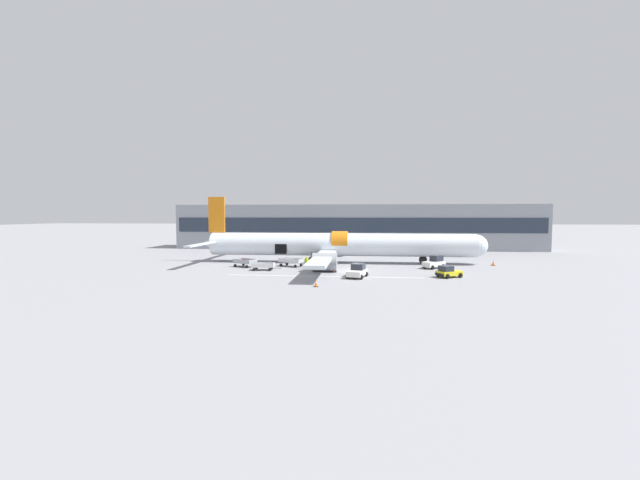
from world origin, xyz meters
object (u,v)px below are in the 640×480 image
airplane (336,245)px  ground_crew_loader_a (317,262)px  ground_crew_loader_b (320,259)px  baggage_tug_mid (357,271)px  ground_crew_supervisor (307,262)px  baggage_cart_queued (246,263)px  baggage_cart_empty (264,267)px  baggage_tug_lead (448,272)px  baggage_tug_rear (434,263)px  ground_crew_driver (316,260)px  baggage_cart_loading (292,262)px

airplane → ground_crew_loader_a: 7.05m
ground_crew_loader_b → baggage_tug_mid: bearing=-63.1°
ground_crew_supervisor → airplane: bearing=65.6°
airplane → baggage_cart_queued: size_ratio=10.81×
baggage_tug_mid → baggage_cart_empty: baggage_tug_mid is taller
baggage_tug_lead → ground_crew_loader_b: size_ratio=1.82×
ground_crew_loader_b → baggage_tug_rear: bearing=-6.5°
baggage_tug_rear → baggage_cart_empty: bearing=-169.3°
ground_crew_loader_b → ground_crew_driver: size_ratio=0.92×
baggage_tug_rear → baggage_cart_queued: size_ratio=0.86×
ground_crew_loader_a → ground_crew_loader_b: ground_crew_loader_b is taller
airplane → baggage_cart_queued: (-11.68, -5.93, -2.00)m
airplane → baggage_cart_loading: airplane is taller
baggage_tug_lead → baggage_cart_queued: baggage_tug_lead is taller
baggage_tug_lead → baggage_cart_loading: size_ratio=0.75×
airplane → baggage_cart_loading: (-5.60, -4.94, -1.95)m
baggage_cart_loading → ground_crew_loader_a: 3.93m
baggage_cart_loading → baggage_tug_mid: bearing=-43.0°
baggage_tug_lead → ground_crew_loader_b: 17.79m
ground_crew_loader_b → ground_crew_driver: (-0.35, -2.25, 0.07)m
baggage_cart_empty → ground_crew_loader_b: size_ratio=2.19×
ground_crew_loader_a → ground_crew_driver: 1.45m
airplane → baggage_cart_empty: bearing=-134.4°
baggage_cart_loading → baggage_cart_queued: baggage_cart_loading is taller
baggage_cart_queued → ground_crew_driver: ground_crew_driver is taller
baggage_tug_rear → ground_crew_loader_a: (-15.09, -1.93, 0.14)m
baggage_cart_loading → baggage_tug_lead: bearing=-20.7°
baggage_cart_loading → baggage_cart_empty: size_ratio=1.11×
baggage_cart_loading → baggage_cart_queued: 6.16m
baggage_tug_mid → ground_crew_supervisor: bearing=138.2°
baggage_cart_empty → ground_crew_loader_b: (6.51, 5.79, 0.46)m
baggage_tug_mid → baggage_tug_lead: bearing=6.1°
baggage_tug_rear → ground_crew_loader_a: size_ratio=2.05×
airplane → ground_crew_supervisor: 8.19m
baggage_tug_lead → baggage_cart_empty: baggage_tug_lead is taller
baggage_cart_empty → ground_crew_supervisor: size_ratio=2.22×
baggage_tug_mid → baggage_tug_rear: baggage_tug_rear is taller
baggage_cart_empty → ground_crew_driver: (6.16, 3.55, 0.53)m
baggage_cart_queued → baggage_cart_empty: size_ratio=1.03×
airplane → baggage_cart_queued: airplane is taller
airplane → baggage_cart_empty: airplane is taller
baggage_tug_lead → ground_crew_loader_a: (-15.26, 5.53, 0.27)m
baggage_cart_empty → ground_crew_loader_b: bearing=41.7°
airplane → baggage_cart_queued: bearing=-153.1°
baggage_tug_lead → baggage_cart_loading: 20.14m
ground_crew_loader_a → ground_crew_loader_b: size_ratio=0.94×
baggage_tug_lead → baggage_cart_loading: (-18.84, 7.13, 0.01)m
baggage_tug_mid → baggage_cart_loading: 12.02m
airplane → baggage_tug_rear: size_ratio=12.64×
baggage_cart_empty → baggage_cart_queued: bearing=139.0°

